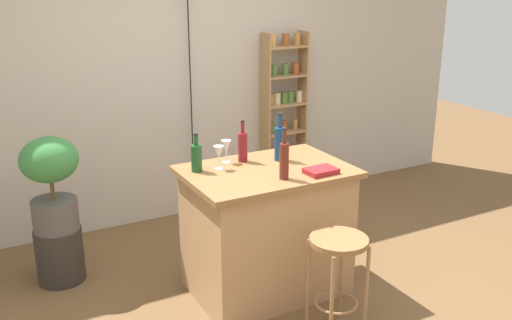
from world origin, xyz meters
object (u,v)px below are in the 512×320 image
at_px(bottle_olive_oil, 284,160).
at_px(plant_stool, 60,255).
at_px(bottle_soda_blue, 280,143).
at_px(spice_shelf, 284,114).
at_px(bottle_vinegar, 243,146).
at_px(bottle_spirits_clear, 196,157).
at_px(cookbook, 321,171).
at_px(potted_plant, 51,178).
at_px(wine_glass_left, 219,153).
at_px(bar_stool, 338,262).
at_px(wine_glass_center, 226,147).

bearing_deg(bottle_olive_oil, plant_stool, 140.47).
relative_size(bottle_olive_oil, bottle_soda_blue, 1.00).
xyz_separation_m(spice_shelf, bottle_soda_blue, (-0.86, -1.36, 0.18)).
bearing_deg(bottle_vinegar, bottle_spirits_clear, -173.07).
height_order(plant_stool, bottle_vinegar, bottle_vinegar).
height_order(spice_shelf, bottle_spirits_clear, spice_shelf).
height_order(bottle_soda_blue, cookbook, bottle_soda_blue).
height_order(bottle_spirits_clear, bottle_olive_oil, bottle_olive_oil).
height_order(plant_stool, bottle_soda_blue, bottle_soda_blue).
distance_m(bottle_vinegar, bottle_soda_blue, 0.27).
xyz_separation_m(bottle_soda_blue, cookbook, (0.10, -0.38, -0.11)).
relative_size(bottle_spirits_clear, cookbook, 1.26).
height_order(potted_plant, bottle_olive_oil, bottle_olive_oil).
xyz_separation_m(potted_plant, wine_glass_left, (1.00, -0.69, 0.23)).
bearing_deg(bottle_spirits_clear, potted_plant, 142.21).
relative_size(bottle_olive_oil, bottle_vinegar, 1.14).
distance_m(potted_plant, bottle_soda_blue, 1.65).
bearing_deg(bar_stool, potted_plant, 132.99).
bearing_deg(potted_plant, wine_glass_center, -27.85).
xyz_separation_m(plant_stool, bottle_spirits_clear, (0.85, -0.66, 0.82)).
height_order(plant_stool, bottle_spirits_clear, bottle_spirits_clear).
relative_size(bottle_vinegar, wine_glass_center, 1.83).
xyz_separation_m(bottle_spirits_clear, bottle_olive_oil, (0.44, -0.41, 0.03)).
xyz_separation_m(bottle_olive_oil, cookbook, (0.27, -0.03, -0.11)).
relative_size(bar_stool, plant_stool, 1.60).
bearing_deg(bottle_spirits_clear, wine_glass_left, -10.43).
distance_m(plant_stool, bottle_olive_oil, 1.88).
distance_m(bar_stool, potted_plant, 2.10).
xyz_separation_m(potted_plant, cookbook, (1.56, -1.09, 0.13)).
xyz_separation_m(plant_stool, potted_plant, (0.00, 0.00, 0.60)).
distance_m(bar_stool, spice_shelf, 2.38).
relative_size(bottle_spirits_clear, wine_glass_center, 1.62).
height_order(bottle_olive_oil, bottle_soda_blue, bottle_soda_blue).
bearing_deg(wine_glass_center, spice_shelf, 45.37).
bearing_deg(bottle_olive_oil, spice_shelf, 58.95).
height_order(bar_stool, bottle_soda_blue, bottle_soda_blue).
xyz_separation_m(bar_stool, cookbook, (0.15, 0.43, 0.44)).
bearing_deg(bottle_spirits_clear, bar_stool, -56.63).
relative_size(bar_stool, bottle_vinegar, 2.20).
bearing_deg(wine_glass_center, cookbook, -48.06).
height_order(potted_plant, bottle_soda_blue, bottle_soda_blue).
height_order(bar_stool, spice_shelf, spice_shelf).
xyz_separation_m(bottle_spirits_clear, wine_glass_center, (0.26, 0.07, 0.02)).
height_order(wine_glass_left, wine_glass_center, same).
xyz_separation_m(bottle_vinegar, cookbook, (0.34, -0.48, -0.10)).
height_order(spice_shelf, bottle_vinegar, spice_shelf).
xyz_separation_m(bar_stool, bottle_spirits_clear, (-0.57, 0.86, 0.53)).
relative_size(bar_stool, wine_glass_center, 4.03).
bearing_deg(wine_glass_left, wine_glass_center, 43.88).
bearing_deg(cookbook, bottle_vinegar, 122.94).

